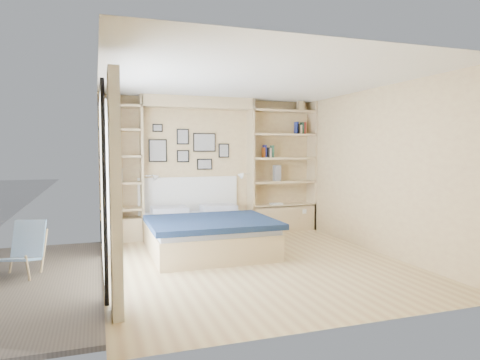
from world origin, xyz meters
name	(u,v)px	position (x,y,z in m)	size (l,w,h in m)	color
ground	(254,263)	(0.00, 0.00, 0.00)	(4.50, 4.50, 0.00)	#D3B97E
room_shell	(201,179)	(-0.39, 1.52, 1.08)	(4.50, 4.50, 4.50)	#DBC183
bed	(205,232)	(-0.45, 1.00, 0.28)	(1.82, 2.37, 1.07)	tan
photo_gallery	(188,148)	(-0.45, 2.22, 1.60)	(1.48, 0.02, 0.82)	black
reading_lamps	(199,176)	(-0.30, 2.00, 1.10)	(1.92, 0.12, 0.15)	silver
shelf_decor	(268,144)	(1.06, 2.07, 1.68)	(3.55, 0.23, 2.03)	#9B4414
deck_chair	(23,250)	(-2.92, 0.36, 0.32)	(0.57, 0.76, 0.69)	tan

